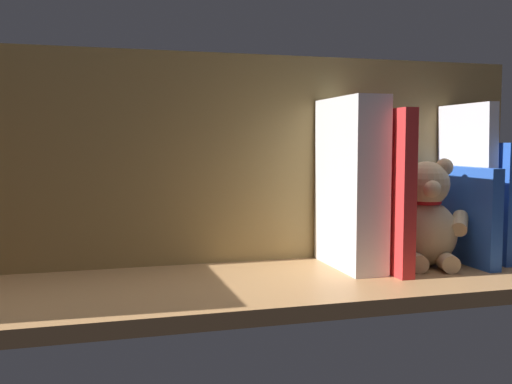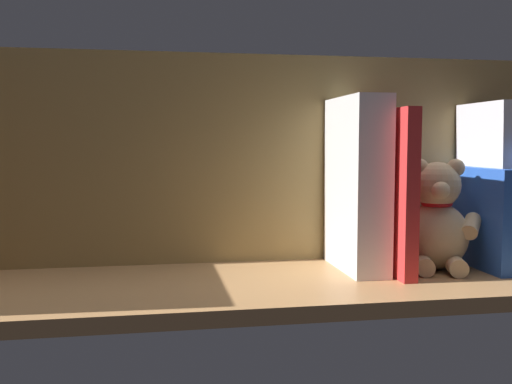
% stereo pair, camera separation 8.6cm
% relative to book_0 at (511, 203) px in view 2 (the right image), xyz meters
% --- Properties ---
extents(ground_plane, '(1.05, 0.32, 0.02)m').
position_rel_book_0_xyz_m(ground_plane, '(0.46, 0.06, -0.11)').
color(ground_plane, '#A87A4C').
extents(shelf_back_panel, '(1.05, 0.02, 0.35)m').
position_rel_book_0_xyz_m(shelf_back_panel, '(0.46, -0.08, 0.08)').
color(shelf_back_panel, olive).
rests_on(shelf_back_panel, ground_plane).
extents(book_0, '(0.02, 0.13, 0.20)m').
position_rel_book_0_xyz_m(book_0, '(0.00, 0.00, 0.00)').
color(book_0, red).
rests_on(book_0, ground_plane).
extents(book_1, '(0.02, 0.16, 0.20)m').
position_rel_book_0_xyz_m(book_1, '(0.03, 0.02, 0.00)').
color(book_1, blue).
rests_on(book_1, ground_plane).
extents(book_2, '(0.03, 0.14, 0.27)m').
position_rel_book_0_xyz_m(book_2, '(0.06, 0.01, 0.04)').
color(book_2, silver).
rests_on(book_2, ground_plane).
extents(book_3, '(0.02, 0.19, 0.16)m').
position_rel_book_0_xyz_m(book_3, '(0.08, 0.03, -0.02)').
color(book_3, blue).
rests_on(book_3, ground_plane).
extents(teddy_bear, '(0.14, 0.13, 0.18)m').
position_rel_book_0_xyz_m(teddy_bear, '(0.16, 0.05, -0.02)').
color(teddy_bear, '#D1B284').
rests_on(teddy_bear, ground_plane).
extents(book_4, '(0.02, 0.20, 0.25)m').
position_rel_book_0_xyz_m(book_4, '(0.24, 0.03, 0.03)').
color(book_4, red).
rests_on(book_4, ground_plane).
extents(dictionary_thick_white, '(0.06, 0.17, 0.27)m').
position_rel_book_0_xyz_m(dictionary_thick_white, '(0.29, 0.02, 0.04)').
color(dictionary_thick_white, white).
rests_on(dictionary_thick_white, ground_plane).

